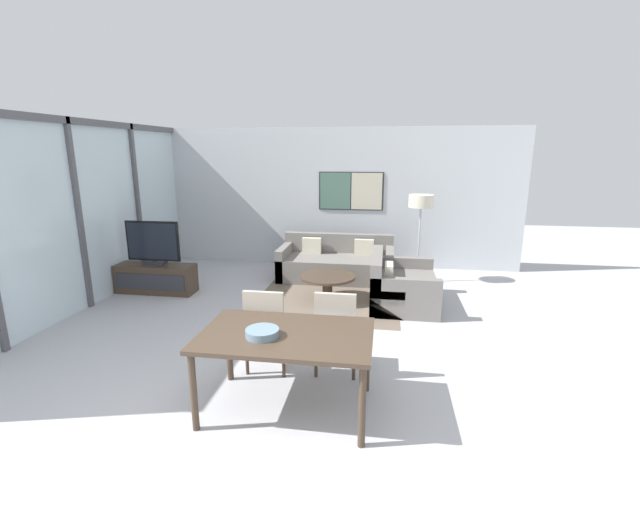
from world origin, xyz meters
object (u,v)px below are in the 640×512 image
Objects in this scene: television at (153,244)px; sofa_side at (398,288)px; sofa_main at (337,264)px; dining_table at (286,341)px; coffee_table at (327,282)px; floor_lamp at (421,206)px; tv_console at (156,278)px; dining_chair_centre at (336,329)px; dining_chair_left at (267,326)px; fruit_bowl at (262,332)px.

television is 0.66× the size of sofa_side.
sofa_main is 4.32m from dining_table.
coffee_table is at bearing 0.79° from television.
coffee_table is 2.21m from floor_lamp.
dining_table is 4.53m from floor_lamp.
tv_console is at bearing -90.00° from television.
dining_chair_centre reaches higher than coffee_table.
floor_lamp is at bearing 39.31° from coffee_table.
tv_console is 1.40× the size of dining_chair_left.
floor_lamp is (1.64, 4.34, 0.60)m from fruit_bowl.
dining_chair_left is 0.74m from dining_chair_centre.
floor_lamp is (1.82, 3.57, 0.89)m from dining_chair_left.
sofa_main is 3.61m from dining_chair_centre.
dining_chair_left is at bearing -95.17° from sofa_main.
fruit_bowl reaches higher than sofa_main.
fruit_bowl is (2.77, -3.08, -0.05)m from television.
sofa_side is 1.11m from coffee_table.
television is 4.14m from fruit_bowl.
tv_console is at bearing 131.94° from fruit_bowl.
dining_table reaches higher than tv_console.
dining_table is at bearing -89.49° from sofa_main.
sofa_side is (1.11, -1.29, 0.00)m from sofa_main.
sofa_side is 3.40m from fruit_bowl.
fruit_bowl is (2.77, -3.08, 0.55)m from tv_console.
dining_chair_centre is at bearing 63.09° from dining_table.
dining_table is at bearing -108.90° from floor_lamp.
sofa_side is 3.22m from dining_table.
dining_table is 0.24m from fruit_bowl.
sofa_side is 2.41m from dining_chair_centre.
dining_chair_left reaches higher than coffee_table.
sofa_main is 1.29m from coffee_table.
sofa_side is 1.71m from floor_lamp.
sofa_main is 1.37× the size of dining_table.
dining_chair_left is at bearing -97.97° from coffee_table.
coffee_table is at bearing -90.00° from sofa_main.
television is at bearing 134.80° from dining_table.
fruit_bowl is 4.67m from floor_lamp.
fruit_bowl is (-1.26, -3.11, 0.53)m from sofa_side.
dining_chair_left is (-0.33, -3.63, 0.25)m from sofa_main.
television is at bearing -155.56° from sofa_main.
floor_lamp is (0.38, 1.22, 1.13)m from sofa_side.
dining_chair_left is (-0.37, 0.67, -0.17)m from dining_table.
fruit_bowl reaches higher than tv_console.
television is 3.11× the size of fruit_bowl.
floor_lamp is at bearing 15.96° from tv_console.
sofa_main reaches higher than tv_console.
coffee_table is 3.16m from fruit_bowl.
dining_chair_centre is (3.32, -2.25, -0.33)m from television.
dining_table is at bearing 160.39° from sofa_side.
television reaches higher than coffee_table.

